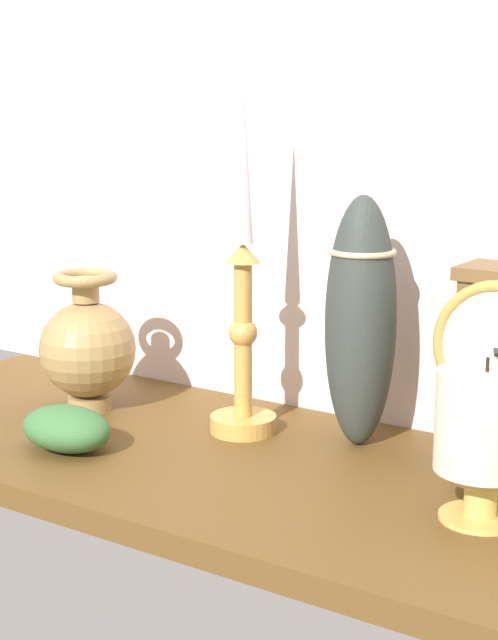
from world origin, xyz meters
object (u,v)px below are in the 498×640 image
Objects in this scene: brass_vase_bulbous at (88,346)px; tall_ceramic_vase at (361,321)px; pillar_candle_front at (484,432)px; candlestick_tall_left at (243,309)px.

tall_ceramic_vase is (31.07, 6.42, 5.53)cm from brass_vase_bulbous.
tall_ceramic_vase is (-17.42, 11.22, 5.23)cm from pillar_candle_front.
brass_vase_bulbous is at bearing 174.34° from pillar_candle_front.
brass_vase_bulbous is 48.73cm from pillar_candle_front.
pillar_candle_front is at bearing -5.66° from brass_vase_bulbous.
brass_vase_bulbous is 32.20cm from tall_ceramic_vase.
pillar_candle_front is at bearing -15.09° from candlestick_tall_left.
pillar_candle_front is (48.49, -4.80, 0.31)cm from brass_vase_bulbous.
pillar_candle_front is 0.55× the size of tall_ceramic_vase.
candlestick_tall_left is at bearing -164.63° from tall_ceramic_vase.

